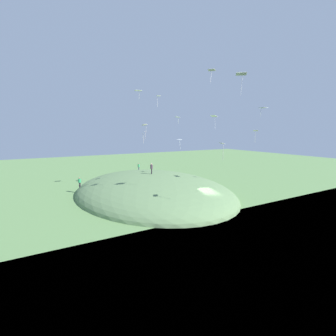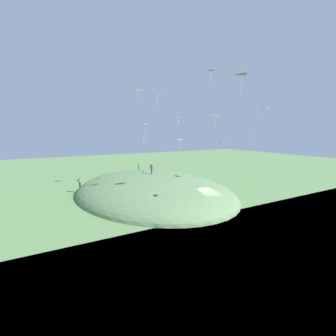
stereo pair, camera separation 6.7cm
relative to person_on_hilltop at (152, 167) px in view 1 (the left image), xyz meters
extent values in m
plane|color=#5E854C|center=(-10.85, -3.19, -4.36)|extent=(160.00, 160.00, 0.00)
ellipsoid|color=#608052|center=(-0.28, 0.01, -4.36)|extent=(31.87, 24.16, 6.46)
cube|color=black|center=(0.00, 0.00, -0.70)|extent=(0.26, 0.19, 0.85)
cylinder|color=#473842|center=(0.00, 0.00, 0.07)|extent=(0.52, 0.52, 0.68)
sphere|color=tan|center=(0.00, 0.00, 0.54)|extent=(0.26, 0.26, 0.26)
cube|color=black|center=(5.80, 10.47, -2.92)|extent=(0.29, 0.28, 0.78)
cylinder|color=#2D9158|center=(5.80, 10.47, -2.22)|extent=(0.68, 0.68, 0.62)
sphere|color=#956C58|center=(5.80, 10.47, -1.79)|extent=(0.23, 0.23, 0.23)
cube|color=#2C2D51|center=(12.13, -2.93, -2.11)|extent=(0.27, 0.25, 0.76)
cylinder|color=#369358|center=(12.13, -2.93, -1.43)|extent=(0.61, 0.61, 0.60)
sphere|color=#98685F|center=(12.13, -2.93, -1.01)|extent=(0.23, 0.23, 0.23)
cube|color=white|center=(-2.72, -10.74, 8.52)|extent=(1.30, 1.02, 0.29)
cylinder|color=white|center=(-2.95, -10.87, 7.28)|extent=(0.04, 0.16, 1.88)
cube|color=white|center=(-13.62, -9.85, 9.02)|extent=(1.14, 0.86, 0.05)
cylinder|color=white|center=(-13.55, -9.56, 8.32)|extent=(0.11, 0.15, 0.86)
cube|color=white|center=(-16.36, -2.72, 12.01)|extent=(1.31, 1.36, 0.19)
cylinder|color=white|center=(-16.43, -2.75, 10.75)|extent=(0.17, 0.06, 1.96)
cube|color=white|center=(1.69, -6.11, 8.41)|extent=(1.27, 1.04, 0.15)
cylinder|color=white|center=(1.81, -6.37, 7.67)|extent=(0.12, 0.06, 0.94)
cube|color=white|center=(-13.74, -0.82, 12.72)|extent=(0.97, 0.92, 0.13)
cylinder|color=white|center=(-13.83, -0.68, 11.92)|extent=(0.06, 0.21, 1.20)
cube|color=white|center=(-16.48, -0.18, 4.68)|extent=(0.69, 0.53, 0.15)
cylinder|color=white|center=(-16.64, -0.24, 3.73)|extent=(0.12, 0.10, 1.60)
cube|color=#F2DED0|center=(-2.61, 2.27, 5.84)|extent=(0.77, 0.66, 0.10)
cylinder|color=#F2DED0|center=(-2.45, 2.53, 4.90)|extent=(0.09, 0.16, 1.56)
cube|color=silver|center=(-10.95, -11.80, 6.01)|extent=(0.81, 0.79, 0.16)
cylinder|color=silver|center=(-10.77, -11.98, 5.02)|extent=(0.16, 0.22, 1.63)
cube|color=silver|center=(0.48, -1.64, 11.65)|extent=(1.03, 0.84, 0.04)
cylinder|color=silver|center=(0.44, -1.40, 10.65)|extent=(0.11, 0.09, 1.54)
cube|color=#F5DCD4|center=(-5.71, 3.81, 6.79)|extent=(0.72, 0.85, 0.18)
cylinder|color=#F5DCD4|center=(-5.69, 3.66, 5.71)|extent=(0.27, 0.17, 1.78)
cube|color=white|center=(1.38, 1.56, 12.35)|extent=(0.97, 1.25, 0.05)
cylinder|color=white|center=(1.39, 1.40, 11.56)|extent=(0.13, 0.06, 1.00)
cube|color=white|center=(-2.46, -3.83, 4.58)|extent=(0.83, 0.63, 0.09)
cylinder|color=white|center=(-2.36, -4.08, 3.65)|extent=(0.26, 0.17, 1.47)
camera|label=1|loc=(-36.15, 17.88, 5.99)|focal=26.27mm
camera|label=2|loc=(-36.18, 17.82, 5.99)|focal=26.27mm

